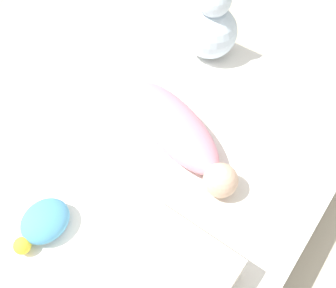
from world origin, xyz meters
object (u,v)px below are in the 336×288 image
pillow (150,280)px  turtle_plush (43,223)px  swaddled_baby (178,131)px  bunny_plush (212,26)px

pillow → turtle_plush: 0.38m
swaddled_baby → bunny_plush: 0.51m
pillow → bunny_plush: bunny_plush is taller
swaddled_baby → pillow: bearing=-43.6°
pillow → bunny_plush: 1.03m
swaddled_baby → turtle_plush: swaddled_baby is taller
swaddled_baby → turtle_plush: (0.52, -0.14, -0.02)m
pillow → bunny_plush: (-0.94, -0.41, 0.08)m
bunny_plush → turtle_plush: size_ratio=1.95×
swaddled_baby → pillow: 0.52m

